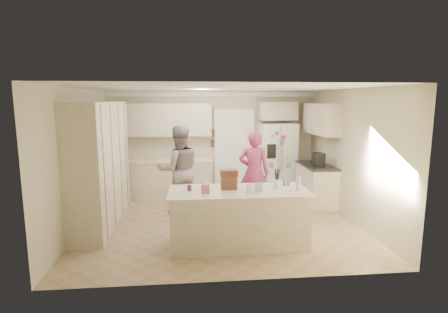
{
  "coord_description": "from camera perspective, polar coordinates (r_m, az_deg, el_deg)",
  "views": [
    {
      "loc": [
        -0.57,
        -6.59,
        2.38
      ],
      "look_at": [
        0.1,
        0.35,
        1.25
      ],
      "focal_mm": 28.0,
      "sensor_mm": 36.0,
      "label": 1
    }
  ],
  "objects": [
    {
      "name": "pantry_bank",
      "position": [
        7.11,
        -19.51,
        -1.09
      ],
      "size": [
        0.6,
        2.6,
        2.35
      ],
      "primitive_type": "cube",
      "color": "beige",
      "rests_on": "floor"
    },
    {
      "name": "shaker_pepper",
      "position": [
        6.11,
        10.43,
        -4.29
      ],
      "size": [
        0.05,
        0.05,
        0.09
      ],
      "primitive_type": "cylinder",
      "color": "#365EAD",
      "rests_on": "island_top"
    },
    {
      "name": "floor",
      "position": [
        7.04,
        -0.55,
        -10.66
      ],
      "size": [
        5.2,
        4.6,
        0.02
      ],
      "primitive_type": "cube",
      "color": "tan",
      "rests_on": "ground"
    },
    {
      "name": "right_upper_cab",
      "position": [
        8.36,
        15.57,
        5.92
      ],
      "size": [
        0.35,
        1.5,
        0.7
      ],
      "primitive_type": "cube",
      "color": "beige",
      "rests_on": "wall_right"
    },
    {
      "name": "wall_frame_upper",
      "position": [
        8.92,
        -1.7,
        3.87
      ],
      "size": [
        0.15,
        0.02,
        0.2
      ],
      "primitive_type": "cube",
      "color": "brown",
      "rests_on": "wall_back"
    },
    {
      "name": "island_base",
      "position": [
        5.88,
        2.37,
        -10.09
      ],
      "size": [
        2.2,
        0.9,
        0.88
      ],
      "primitive_type": "cube",
      "color": "beige",
      "rests_on": "floor"
    },
    {
      "name": "water_bottle",
      "position": [
        5.77,
        12.03,
        -4.39
      ],
      "size": [
        0.07,
        0.07,
        0.24
      ],
      "primitive_type": "cylinder",
      "color": "silver",
      "rests_on": "island_top"
    },
    {
      "name": "wall_frame_lower",
      "position": [
        8.95,
        -1.69,
        2.15
      ],
      "size": [
        0.15,
        0.02,
        0.2
      ],
      "primitive_type": "cube",
      "color": "brown",
      "rests_on": "wall_back"
    },
    {
      "name": "fridge_handle_r",
      "position": [
        8.63,
        9.49,
        0.22
      ],
      "size": [
        0.02,
        0.02,
        0.85
      ],
      "primitive_type": "cylinder",
      "color": "silver",
      "rests_on": "refrigerator"
    },
    {
      "name": "refrigerator",
      "position": [
        8.99,
        8.55,
        -0.36
      ],
      "size": [
        0.93,
        0.74,
        1.8
      ],
      "primitive_type": "cube",
      "rotation": [
        0.0,
        0.0,
        0.05
      ],
      "color": "white",
      "rests_on": "floor"
    },
    {
      "name": "utensil_crock",
      "position": [
        5.89,
        8.64,
        -4.47
      ],
      "size": [
        0.13,
        0.13,
        0.15
      ],
      "primitive_type": "cylinder",
      "color": "white",
      "rests_on": "island_top"
    },
    {
      "name": "crown_back",
      "position": [
        8.87,
        -1.86,
        10.17
      ],
      "size": [
        5.2,
        0.08,
        0.12
      ],
      "primitive_type": "cube",
      "color": "white",
      "rests_on": "wall_back"
    },
    {
      "name": "doorway_casing",
      "position": [
        9.01,
        1.69,
        0.71
      ],
      "size": [
        1.02,
        0.03,
        2.22
      ],
      "primitive_type": "cube",
      "color": "white",
      "rests_on": "floor"
    },
    {
      "name": "wall_back",
      "position": [
        8.99,
        -1.84,
        2.3
      ],
      "size": [
        5.2,
        0.02,
        2.6
      ],
      "primitive_type": "cube",
      "color": "beige",
      "rests_on": "ground"
    },
    {
      "name": "fridge_dispenser",
      "position": [
        8.55,
        7.75,
        0.86
      ],
      "size": [
        0.22,
        0.03,
        0.35
      ],
      "primitive_type": "cube",
      "color": "black",
      "rests_on": "refrigerator"
    },
    {
      "name": "coffee_maker",
      "position": [
        8.02,
        15.16,
        -0.52
      ],
      "size": [
        0.22,
        0.28,
        0.3
      ],
      "primitive_type": "cube",
      "color": "black",
      "rests_on": "right_countertop"
    },
    {
      "name": "island_top",
      "position": [
        5.74,
        2.4,
        -5.75
      ],
      "size": [
        2.28,
        0.96,
        0.05
      ],
      "primitive_type": "cube",
      "color": "beige",
      "rests_on": "island_base"
    },
    {
      "name": "right_base_cab",
      "position": [
        8.35,
        14.81,
        -4.55
      ],
      "size": [
        0.6,
        1.2,
        0.88
      ],
      "primitive_type": "cube",
      "color": "beige",
      "rests_on": "floor"
    },
    {
      "name": "jam_jar",
      "position": [
        5.72,
        -5.66,
        -5.12
      ],
      "size": [
        0.07,
        0.07,
        0.09
      ],
      "primitive_type": "cylinder",
      "color": "#59263F",
      "rests_on": "island_top"
    },
    {
      "name": "fridge_handle_l",
      "position": [
        8.6,
        8.85,
        0.21
      ],
      "size": [
        0.02,
        0.02,
        0.85
      ],
      "primitive_type": "cylinder",
      "color": "silver",
      "rests_on": "refrigerator"
    },
    {
      "name": "greeting_card_b",
      "position": [
        5.62,
        5.66,
        -5.01
      ],
      "size": [
        0.12,
        0.05,
        0.16
      ],
      "primitive_type": "cube",
      "rotation": [
        0.15,
        0.0,
        -0.1
      ],
      "color": "silver",
      "rests_on": "island_top"
    },
    {
      "name": "greeting_card_a",
      "position": [
        5.55,
        4.23,
        -5.19
      ],
      "size": [
        0.12,
        0.06,
        0.16
      ],
      "primitive_type": "cube",
      "rotation": [
        0.15,
        0.0,
        0.2
      ],
      "color": "white",
      "rests_on": "island_top"
    },
    {
      "name": "dollhouse_roof",
      "position": [
        5.75,
        0.8,
        -2.7
      ],
      "size": [
        0.28,
        0.2,
        0.1
      ],
      "primitive_type": "cube",
      "color": "#592D1E",
      "rests_on": "dollhouse_body"
    },
    {
      "name": "tissue_plume",
      "position": [
        5.55,
        -3.1,
        -4.11
      ],
      "size": [
        0.08,
        0.08,
        0.08
      ],
      "primitive_type": "cone",
      "color": "white",
      "rests_on": "tissue_box"
    },
    {
      "name": "wall_left",
      "position": [
        6.98,
        -22.42,
        -0.4
      ],
      "size": [
        0.02,
        4.6,
        2.6
      ],
      "primitive_type": "cube",
      "color": "beige",
      "rests_on": "ground"
    },
    {
      "name": "back_upper_cab",
      "position": [
        8.75,
        -9.36,
        5.94
      ],
      "size": [
        2.2,
        0.35,
        0.8
      ],
      "primitive_type": "cube",
      "color": "beige",
      "rests_on": "wall_back"
    },
    {
      "name": "wall_front",
      "position": [
        4.45,
        2.02,
        -4.86
      ],
      "size": [
        5.2,
        0.02,
        2.6
      ],
      "primitive_type": "cube",
      "color": "beige",
      "rests_on": "ground"
    },
    {
      "name": "wall_right",
      "position": [
        7.4,
        20.01,
        0.25
      ],
      "size": [
        0.02,
        4.6,
        2.6
      ],
      "primitive_type": "cube",
      "color": "beige",
      "rests_on": "ground"
    },
    {
      "name": "teen_boy",
      "position": [
        7.37,
        -7.34,
        -2.18
      ],
      "size": [
        1.03,
        0.87,
        1.87
      ],
      "primitive_type": "imported",
      "rotation": [
        0.0,
        0.0,
        3.33
      ],
      "color": "#9A9392",
      "rests_on": "floor"
    },
    {
      "name": "fridge_seam",
      "position": [
        8.66,
        9.12,
        -0.75
      ],
      "size": [
        0.02,
        0.02,
        1.78
      ],
      "primitive_type": "cube",
      "color": "gray",
      "rests_on": "refrigerator"
    },
    {
      "name": "dollhouse_body",
      "position": [
        5.79,
        0.8,
        -4.25
      ],
      "size": [
        0.26,
        0.18,
        0.22
      ],
      "primitive_type": "cube",
      "color": "brown",
      "rests_on": "island_top"
    },
    {
      "name": "back_countertop",
      "position": [
        8.73,
        -9.25,
        -0.67
      ],
      "size": [
        2.24,
        0.63,
        0.04
      ],
      "primitive_type": "cube",
      "color": "beige",
      "rests_on": "back_base_cab"
    },
    {
      "name": "shaker_salt",
      "position": [
        6.1,
        9.8,
        -4.32
      ],
      "size": [
        0.05,
        0.05,
        0.09
      ],
      "primitive_type": "cylinder",
      "color": "#365EAD",
      "rests_on": "island_top"
    },
    {
      "name": "ceiling",
      "position": [
        6.62,
        -0.58,
        11.19
      ],
      "size": [
        5.2,
        4.6,
        0.02
      ],
      "primitive_type": "cube",
      "color": "white",
      "rests_on": "wall_back"
    },
    {
      "name": "fridge_magnets",
      "position": [
        8.65,
        9.13,
        -0.76
      ],
      "size": [
        0.76,
        0.02,
        1.44
      ],
      "primitive_type": null,
      "color": "tan",
      "rests_on": "refrigerator"
    },
    {
      "name": "tissue_box",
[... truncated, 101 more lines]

